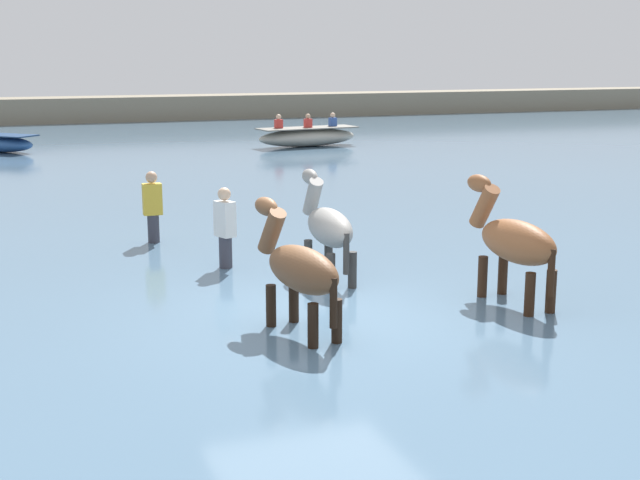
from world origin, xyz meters
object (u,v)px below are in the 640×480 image
(horse_lead_chestnut, at_px, (514,244))
(person_spectator_far, at_px, (153,215))
(horse_flank_bay, at_px, (299,272))
(horse_trailing_grey, at_px, (328,230))
(boat_far_inshore, at_px, (307,137))
(person_wading_mid, at_px, (225,237))

(horse_lead_chestnut, xyz_separation_m, person_spectator_far, (-3.75, 5.37, -0.31))
(horse_flank_bay, bearing_deg, horse_lead_chestnut, 3.72)
(horse_trailing_grey, bearing_deg, boat_far_inshore, 71.27)
(horse_trailing_grey, distance_m, person_wading_mid, 1.73)
(boat_far_inshore, height_order, person_wading_mid, person_wading_mid)
(horse_lead_chestnut, relative_size, boat_far_inshore, 0.52)
(horse_lead_chestnut, xyz_separation_m, person_wading_mid, (-3.04, 3.17, -0.31))
(person_wading_mid, relative_size, person_spectator_far, 1.00)
(horse_trailing_grey, bearing_deg, horse_flank_bay, -118.68)
(boat_far_inshore, distance_m, person_wading_mid, 17.69)
(person_spectator_far, bearing_deg, boat_far_inshore, 60.79)
(horse_flank_bay, bearing_deg, boat_far_inshore, 70.10)
(person_wading_mid, bearing_deg, horse_trailing_grey, -44.99)
(horse_lead_chestnut, distance_m, boat_far_inshore, 19.79)
(horse_lead_chestnut, bearing_deg, person_wading_mid, 133.80)
(horse_trailing_grey, relative_size, boat_far_inshore, 0.50)
(horse_lead_chestnut, bearing_deg, boat_far_inshore, 78.12)
(horse_flank_bay, relative_size, boat_far_inshore, 0.50)
(person_spectator_far, bearing_deg, horse_flank_bay, -82.38)
(horse_lead_chestnut, relative_size, person_wading_mid, 1.22)
(horse_trailing_grey, bearing_deg, horse_lead_chestnut, -46.97)
(person_wading_mid, bearing_deg, horse_flank_bay, -89.53)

